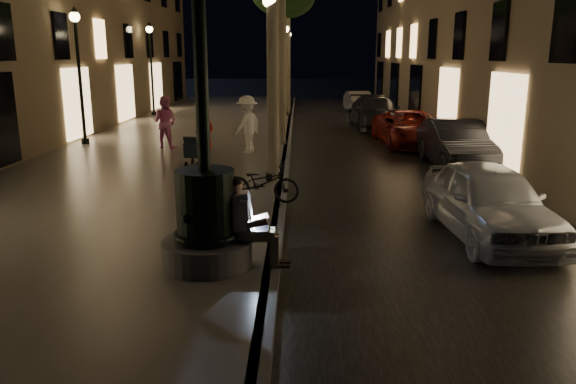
{
  "coord_description": "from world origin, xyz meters",
  "views": [
    {
      "loc": [
        0.41,
        -6.2,
        3.38
      ],
      "look_at": [
        0.23,
        3.0,
        1.12
      ],
      "focal_mm": 35.0,
      "sensor_mm": 36.0,
      "label": 1
    }
  ],
  "objects_px": {
    "fountain_lamppost": "(206,202)",
    "lamp_curb_b": "(281,58)",
    "car_third": "(411,128)",
    "car_fifth": "(359,102)",
    "lamp_curb_c": "(286,57)",
    "lamp_left_c": "(151,57)",
    "pedestrian_red": "(205,135)",
    "pedestrian_pink": "(165,122)",
    "stroller": "(194,149)",
    "lamp_curb_a": "(270,60)",
    "lamp_curb_d": "(288,57)",
    "seated_man_laptop": "(246,219)",
    "bicycle": "(262,183)",
    "lamp_left_b": "(78,59)",
    "car_second": "(457,145)",
    "pedestrian_white": "(247,124)",
    "car_rear": "(375,112)",
    "car_front": "(489,201)"
  },
  "relations": [
    {
      "from": "bicycle",
      "to": "pedestrian_red",
      "type": "bearing_deg",
      "value": 32.77
    },
    {
      "from": "fountain_lamppost",
      "to": "lamp_curb_b",
      "type": "relative_size",
      "value": 1.08
    },
    {
      "from": "car_rear",
      "to": "bicycle",
      "type": "bearing_deg",
      "value": -109.75
    },
    {
      "from": "lamp_curb_d",
      "to": "pedestrian_pink",
      "type": "relative_size",
      "value": 2.68
    },
    {
      "from": "lamp_curb_d",
      "to": "car_second",
      "type": "bearing_deg",
      "value": -75.49
    },
    {
      "from": "car_third",
      "to": "car_fifth",
      "type": "bearing_deg",
      "value": 89.27
    },
    {
      "from": "lamp_curb_c",
      "to": "pedestrian_red",
      "type": "bearing_deg",
      "value": -98.13
    },
    {
      "from": "seated_man_laptop",
      "to": "car_fifth",
      "type": "distance_m",
      "value": 26.11
    },
    {
      "from": "lamp_curb_a",
      "to": "car_fifth",
      "type": "distance_m",
      "value": 20.37
    },
    {
      "from": "stroller",
      "to": "pedestrian_red",
      "type": "bearing_deg",
      "value": 30.74
    },
    {
      "from": "car_fifth",
      "to": "lamp_left_c",
      "type": "bearing_deg",
      "value": -166.94
    },
    {
      "from": "pedestrian_red",
      "to": "pedestrian_pink",
      "type": "bearing_deg",
      "value": 56.45
    },
    {
      "from": "car_third",
      "to": "pedestrian_red",
      "type": "distance_m",
      "value": 8.59
    },
    {
      "from": "lamp_curb_d",
      "to": "lamp_left_c",
      "type": "relative_size",
      "value": 1.0
    },
    {
      "from": "fountain_lamppost",
      "to": "car_third",
      "type": "bearing_deg",
      "value": 66.58
    },
    {
      "from": "lamp_curb_b",
      "to": "lamp_left_c",
      "type": "relative_size",
      "value": 1.0
    },
    {
      "from": "fountain_lamppost",
      "to": "car_front",
      "type": "height_order",
      "value": "fountain_lamppost"
    },
    {
      "from": "car_fifth",
      "to": "pedestrian_pink",
      "type": "bearing_deg",
      "value": -124.54
    },
    {
      "from": "lamp_left_b",
      "to": "car_fifth",
      "type": "xyz_separation_m",
      "value": [
        11.4,
        13.74,
        -2.62
      ]
    },
    {
      "from": "car_third",
      "to": "pedestrian_pink",
      "type": "height_order",
      "value": "pedestrian_pink"
    },
    {
      "from": "lamp_curb_b",
      "to": "car_third",
      "type": "height_order",
      "value": "lamp_curb_b"
    },
    {
      "from": "lamp_curb_c",
      "to": "fountain_lamppost",
      "type": "bearing_deg",
      "value": -91.82
    },
    {
      "from": "lamp_curb_d",
      "to": "seated_man_laptop",
      "type": "bearing_deg",
      "value": -90.16
    },
    {
      "from": "lamp_curb_d",
      "to": "car_third",
      "type": "distance_m",
      "value": 17.88
    },
    {
      "from": "lamp_curb_b",
      "to": "car_fifth",
      "type": "distance_m",
      "value": 12.78
    },
    {
      "from": "car_fifth",
      "to": "lamp_curb_c",
      "type": "bearing_deg",
      "value": -144.09
    },
    {
      "from": "lamp_curb_c",
      "to": "lamp_left_c",
      "type": "xyz_separation_m",
      "value": [
        -7.1,
        0.0,
        0.0
      ]
    },
    {
      "from": "lamp_left_b",
      "to": "lamp_left_c",
      "type": "xyz_separation_m",
      "value": [
        0.0,
        10.0,
        0.0
      ]
    },
    {
      "from": "car_third",
      "to": "pedestrian_pink",
      "type": "relative_size",
      "value": 2.67
    },
    {
      "from": "lamp_curb_a",
      "to": "car_rear",
      "type": "relative_size",
      "value": 0.96
    },
    {
      "from": "seated_man_laptop",
      "to": "car_third",
      "type": "height_order",
      "value": "seated_man_laptop"
    },
    {
      "from": "seated_man_laptop",
      "to": "lamp_curb_d",
      "type": "relative_size",
      "value": 0.29
    },
    {
      "from": "lamp_curb_c",
      "to": "car_second",
      "type": "xyz_separation_m",
      "value": [
        5.5,
        -13.26,
        -2.51
      ]
    },
    {
      "from": "car_rear",
      "to": "pedestrian_pink",
      "type": "height_order",
      "value": "pedestrian_pink"
    },
    {
      "from": "lamp_curb_c",
      "to": "car_second",
      "type": "height_order",
      "value": "lamp_curb_c"
    },
    {
      "from": "lamp_curb_a",
      "to": "stroller",
      "type": "xyz_separation_m",
      "value": [
        -2.32,
        1.83,
        -2.53
      ]
    },
    {
      "from": "lamp_left_b",
      "to": "pedestrian_pink",
      "type": "bearing_deg",
      "value": -14.94
    },
    {
      "from": "pedestrian_white",
      "to": "car_fifth",
      "type": "bearing_deg",
      "value": -166.83
    },
    {
      "from": "pedestrian_red",
      "to": "bicycle",
      "type": "bearing_deg",
      "value": -129.83
    },
    {
      "from": "seated_man_laptop",
      "to": "lamp_curb_d",
      "type": "height_order",
      "value": "lamp_curb_d"
    },
    {
      "from": "lamp_curb_a",
      "to": "lamp_curb_b",
      "type": "height_order",
      "value": "same"
    },
    {
      "from": "pedestrian_red",
      "to": "seated_man_laptop",
      "type": "bearing_deg",
      "value": -140.97
    },
    {
      "from": "lamp_left_b",
      "to": "car_front",
      "type": "relative_size",
      "value": 1.17
    },
    {
      "from": "car_third",
      "to": "car_fifth",
      "type": "height_order",
      "value": "car_third"
    },
    {
      "from": "car_second",
      "to": "pedestrian_red",
      "type": "bearing_deg",
      "value": -174.87
    },
    {
      "from": "stroller",
      "to": "pedestrian_red",
      "type": "xyz_separation_m",
      "value": [
        0.31,
        0.13,
        0.4
      ]
    },
    {
      "from": "lamp_curb_a",
      "to": "pedestrian_white",
      "type": "bearing_deg",
      "value": 103.18
    },
    {
      "from": "lamp_curb_a",
      "to": "pedestrian_red",
      "type": "bearing_deg",
      "value": 135.77
    },
    {
      "from": "fountain_lamppost",
      "to": "car_second",
      "type": "xyz_separation_m",
      "value": [
        6.2,
        8.74,
        -0.49
      ]
    },
    {
      "from": "car_second",
      "to": "car_rear",
      "type": "height_order",
      "value": "car_rear"
    }
  ]
}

